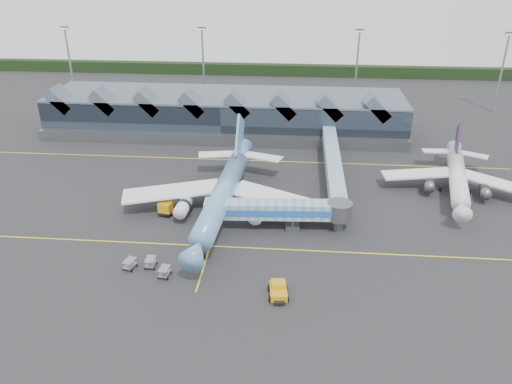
# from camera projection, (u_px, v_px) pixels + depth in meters

# --- Properties ---
(ground) EXTENTS (260.00, 260.00, 0.00)m
(ground) POSITION_uv_depth(u_px,v_px,m) (218.00, 221.00, 87.75)
(ground) COLOR #2B2B2D
(ground) RESTS_ON ground
(taxi_stripes) EXTENTS (120.00, 60.00, 0.01)m
(taxi_stripes) POSITION_uv_depth(u_px,v_px,m) (225.00, 196.00, 96.67)
(taxi_stripes) COLOR yellow
(taxi_stripes) RESTS_ON ground
(tree_line_far) EXTENTS (260.00, 4.00, 4.00)m
(tree_line_far) POSITION_uv_depth(u_px,v_px,m) (263.00, 70.00, 184.95)
(tree_line_far) COLOR black
(tree_line_far) RESTS_ON ground
(terminal) EXTENTS (90.00, 22.25, 12.52)m
(terminal) POSITION_uv_depth(u_px,v_px,m) (226.00, 113.00, 128.18)
(terminal) COLOR black
(terminal) RESTS_ON ground
(light_masts) EXTENTS (132.40, 42.56, 22.45)m
(light_masts) POSITION_uv_depth(u_px,v_px,m) (327.00, 71.00, 136.60)
(light_masts) COLOR gray
(light_masts) RESTS_ON ground
(main_airliner) EXTENTS (37.87, 43.64, 14.01)m
(main_airliner) POSITION_uv_depth(u_px,v_px,m) (224.00, 191.00, 89.14)
(main_airliner) COLOR #5F85C1
(main_airliner) RESTS_ON ground
(regional_jet) EXTENTS (28.35, 31.43, 10.85)m
(regional_jet) POSITION_uv_depth(u_px,v_px,m) (457.00, 176.00, 96.76)
(regional_jet) COLOR white
(regional_jet) RESTS_ON ground
(jet_bridge) EXTENTS (24.84, 4.97, 5.33)m
(jet_bridge) POSITION_uv_depth(u_px,v_px,m) (286.00, 211.00, 83.79)
(jet_bridge) COLOR #6FA1B9
(jet_bridge) RESTS_ON ground
(fuel_truck) EXTENTS (3.89, 8.87, 2.95)m
(fuel_truck) POSITION_uv_depth(u_px,v_px,m) (174.00, 199.00, 91.78)
(fuel_truck) COLOR black
(fuel_truck) RESTS_ON ground
(pushback_tug) EXTENTS (3.08, 4.46, 1.88)m
(pushback_tug) POSITION_uv_depth(u_px,v_px,m) (278.00, 290.00, 68.93)
(pushback_tug) COLOR orange
(pushback_tug) RESTS_ON ground
(baggage_carts) EXTENTS (7.46, 4.40, 1.49)m
(baggage_carts) POSITION_uv_depth(u_px,v_px,m) (148.00, 266.00, 74.23)
(baggage_carts) COLOR gray
(baggage_carts) RESTS_ON ground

